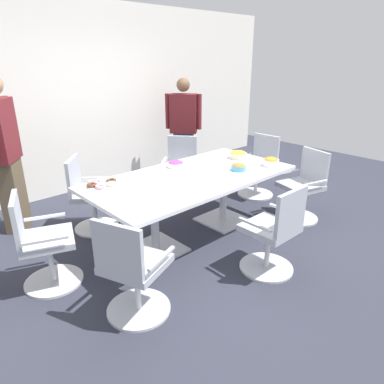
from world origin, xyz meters
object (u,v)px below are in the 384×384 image
office_chair_5 (259,169)px  snack_bowl_chips_yellow (238,155)px  person_standing_1 (184,128)px  snack_bowl_chips_orange (271,162)px  snack_bowl_candy_mix (176,164)px  office_chair_0 (89,198)px  office_chair_1 (42,246)px  office_chair_2 (132,273)px  person_standing_0 (5,153)px  donut_platter (102,184)px  office_chair_4 (303,189)px  office_chair_3 (274,235)px  conference_table (192,186)px  office_chair_6 (181,171)px  snack_bowl_pretzels (239,167)px

office_chair_5 → snack_bowl_chips_yellow: office_chair_5 is taller
person_standing_1 → snack_bowl_chips_orange: bearing=129.9°
snack_bowl_candy_mix → office_chair_0: bearing=146.3°
snack_bowl_chips_orange → office_chair_1: bearing=167.0°
office_chair_1 → office_chair_2: bearing=42.6°
person_standing_0 → snack_bowl_chips_yellow: 2.83m
office_chair_0 → donut_platter: size_ratio=2.78×
office_chair_4 → office_chair_1: bearing=89.5°
person_standing_0 → snack_bowl_chips_orange: person_standing_0 is taller
office_chair_2 → person_standing_0: bearing=163.1°
office_chair_3 → snack_bowl_candy_mix: size_ratio=4.32×
office_chair_5 → donut_platter: size_ratio=2.78×
office_chair_0 → donut_platter: 0.67m
snack_bowl_chips_yellow → conference_table: bearing=-173.2°
office_chair_0 → office_chair_5: size_ratio=1.00×
office_chair_4 → office_chair_6: bearing=37.6°
office_chair_3 → office_chair_5: (1.59, 1.37, 0.00)m
office_chair_3 → office_chair_4: (1.32, 0.46, 0.00)m
office_chair_2 → donut_platter: 1.24m
office_chair_2 → person_standing_1: (2.64, 2.35, 0.47)m
office_chair_1 → office_chair_2: 0.99m
snack_bowl_pretzels → donut_platter: snack_bowl_pretzels is taller
office_chair_3 → snack_bowl_candy_mix: 1.53m
snack_bowl_chips_orange → office_chair_6: bearing=100.6°
office_chair_5 → office_chair_6: size_ratio=1.00×
office_chair_6 → snack_bowl_chips_orange: 1.47m
office_chair_2 → office_chair_6: (2.01, 1.70, 0.00)m
office_chair_2 → snack_bowl_chips_orange: size_ratio=4.75×
conference_table → person_standing_1: 2.13m
office_chair_0 → office_chair_3: bearing=63.3°
conference_table → person_standing_0: size_ratio=1.29×
office_chair_1 → office_chair_6: (2.38, 0.78, 0.00)m
snack_bowl_pretzels → office_chair_2: bearing=-165.7°
person_standing_1 → office_chair_4: bearing=141.3°
office_chair_1 → person_standing_1: bearing=136.3°
office_chair_6 → snack_bowl_candy_mix: office_chair_6 is taller
snack_bowl_chips_orange → office_chair_3: bearing=-142.0°
snack_bowl_pretzels → snack_bowl_candy_mix: bearing=127.2°
office_chair_0 → snack_bowl_pretzels: size_ratio=5.02×
office_chair_5 → snack_bowl_pretzels: size_ratio=5.02×
office_chair_6 → snack_bowl_chips_yellow: size_ratio=3.82×
snack_bowl_chips_orange → office_chair_4: bearing=-31.3°
office_chair_0 → snack_bowl_chips_orange: 2.27m
office_chair_0 → snack_bowl_pretzels: office_chair_0 is taller
person_standing_0 → office_chair_5: bearing=104.9°
office_chair_1 → office_chair_5: (3.32, 0.05, 0.00)m
donut_platter → office_chair_1: bearing=-165.5°
office_chair_3 → office_chair_4: same height
conference_table → office_chair_2: size_ratio=2.64×
snack_bowl_chips_yellow → snack_bowl_chips_orange: 0.50m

